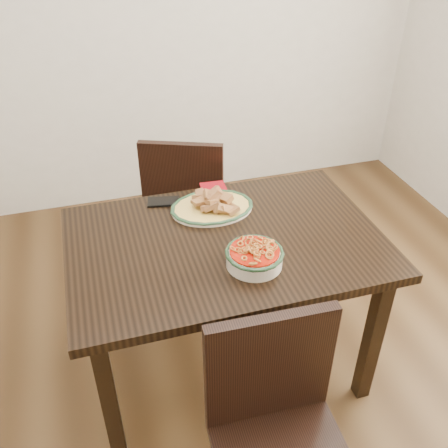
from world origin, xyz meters
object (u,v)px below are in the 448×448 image
object	(u,v)px
chair_near	(278,428)
fish_plate	(212,201)
chair_far	(187,200)
smartphone	(163,202)
noodle_bowl	(254,255)
dining_table	(225,257)

from	to	relation	value
chair_near	fish_plate	size ratio (longest dim) A/B	2.49
chair_near	chair_far	bearing A→B (deg)	90.83
fish_plate	smartphone	xyz separation A→B (m)	(-0.19, 0.12, -0.04)
noodle_bowl	smartphone	bearing A→B (deg)	114.78
dining_table	fish_plate	xyz separation A→B (m)	(0.01, 0.22, 0.14)
dining_table	noodle_bowl	world-z (taller)	noodle_bowl
chair_near	smartphone	size ratio (longest dim) A/B	6.36
chair_near	fish_plate	xyz separation A→B (m)	(0.04, 0.92, 0.30)
fish_plate	noodle_bowl	distance (m)	0.41
chair_far	chair_near	world-z (taller)	same
fish_plate	smartphone	distance (m)	0.23
dining_table	fish_plate	world-z (taller)	fish_plate
dining_table	fish_plate	size ratio (longest dim) A/B	3.52
dining_table	smartphone	xyz separation A→B (m)	(-0.19, 0.34, 0.10)
chair_near	noodle_bowl	xyz separation A→B (m)	(0.09, 0.51, 0.29)
dining_table	chair_near	bearing A→B (deg)	-92.84
dining_table	chair_near	world-z (taller)	chair_near
chair_near	smartphone	bearing A→B (deg)	100.49
chair_far	chair_near	bearing A→B (deg)	110.62
chair_near	fish_plate	bearing A→B (deg)	89.65
dining_table	chair_near	size ratio (longest dim) A/B	1.41
dining_table	fish_plate	distance (m)	0.26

